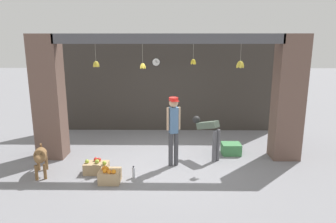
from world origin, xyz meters
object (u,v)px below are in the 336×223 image
Objects in this scene: shopkeeper at (174,126)px; fruit_crate_apples at (97,167)px; worker_stooping at (209,132)px; produce_box_green at (231,149)px; dog at (40,156)px; fruit_crate_oranges at (110,176)px; wall_clock at (156,62)px; water_bottle at (134,172)px.

fruit_crate_apples is at bearing -0.00° from shopkeeper.
fruit_crate_apples is (-2.74, -0.95, -0.58)m from worker_stooping.
produce_box_green is at bearing -167.89° from shopkeeper.
fruit_crate_apples is 1.09× the size of produce_box_green.
worker_stooping is 0.95m from produce_box_green.
dog is 4.87m from produce_box_green.
fruit_crate_apples is 3.64m from produce_box_green.
shopkeeper reaches higher than fruit_crate_oranges.
shopkeeper reaches higher than fruit_crate_apples.
produce_box_green is (4.64, 1.44, -0.32)m from dog.
worker_stooping is at bearing 19.05° from fruit_crate_apples.
dog is at bearing -123.49° from wall_clock.
wall_clock is at bearing 127.08° from dog.
dog is 3.65× the size of water_bottle.
fruit_crate_apples is at bearing -159.18° from produce_box_green.
shopkeeper is 3.79× the size of fruit_crate_oranges.
dog reaches higher than produce_box_green.
dog is at bearing 177.18° from water_bottle.
fruit_crate_apples is at bearing 130.76° from fruit_crate_oranges.
shopkeeper reaches higher than water_bottle.
shopkeeper is 6.10× the size of water_bottle.
shopkeeper reaches higher than dog.
shopkeeper is at bearing 161.04° from worker_stooping.
wall_clock is (-2.17, 2.30, 2.22)m from produce_box_green.
fruit_crate_apples reaches higher than produce_box_green.
shopkeeper is 1.59× the size of worker_stooping.
water_bottle is (-1.83, -1.20, -0.59)m from worker_stooping.
shopkeeper reaches higher than worker_stooping.
fruit_crate_oranges reaches higher than produce_box_green.
produce_box_green is (1.59, 0.81, -0.88)m from shopkeeper.
water_bottle is (-0.90, -0.73, -0.90)m from shopkeeper.
fruit_crate_oranges is 0.62m from fruit_crate_apples.
fruit_crate_oranges is at bearing -155.93° from water_bottle.
fruit_crate_oranges is 1.61× the size of water_bottle.
dog is 1.71m from fruit_crate_oranges.
dog is 0.95× the size of worker_stooping.
wall_clock reaches higher than water_bottle.
wall_clock is at bearing -94.44° from shopkeeper.
produce_box_green is 1.80× the size of water_bottle.
dog is 4.87m from wall_clock.
fruit_crate_oranges is at bearing 19.36° from shopkeeper.
fruit_crate_apples is 0.94m from water_bottle.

